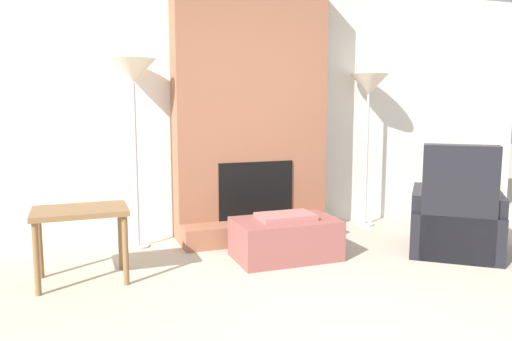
# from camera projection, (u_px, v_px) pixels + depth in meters

# --- Properties ---
(ground_plane) EXTENTS (24.00, 24.00, 0.00)m
(ground_plane) POSITION_uv_depth(u_px,v_px,m) (393.00, 337.00, 2.92)
(ground_plane) COLOR #B2A893
(wall_back) EXTENTS (7.32, 0.06, 2.60)m
(wall_back) POSITION_uv_depth(u_px,v_px,m) (245.00, 109.00, 5.22)
(wall_back) COLOR silver
(wall_back) RESTS_ON ground_plane
(fireplace) EXTENTS (1.57, 0.60, 2.60)m
(fireplace) POSITION_uv_depth(u_px,v_px,m) (251.00, 117.00, 5.04)
(fireplace) COLOR #935B42
(fireplace) RESTS_ON ground_plane
(ottoman) EXTENTS (0.89, 0.55, 0.40)m
(ottoman) POSITION_uv_depth(u_px,v_px,m) (285.00, 238.00, 4.38)
(ottoman) COLOR #8C4C47
(ottoman) RESTS_ON ground_plane
(armchair) EXTENTS (1.14, 1.16, 1.01)m
(armchair) POSITION_uv_depth(u_px,v_px,m) (456.00, 221.00, 4.52)
(armchair) COLOR black
(armchair) RESTS_ON ground_plane
(side_table) EXTENTS (0.69, 0.46, 0.57)m
(side_table) POSITION_uv_depth(u_px,v_px,m) (80.00, 220.00, 3.77)
(side_table) COLOR brown
(side_table) RESTS_ON ground_plane
(floor_lamp_left) EXTENTS (0.42, 0.42, 1.76)m
(floor_lamp_left) POSITION_uv_depth(u_px,v_px,m) (133.00, 77.00, 4.53)
(floor_lamp_left) COLOR #ADADB2
(floor_lamp_left) RESTS_ON ground_plane
(floor_lamp_right) EXTENTS (0.42, 0.42, 1.67)m
(floor_lamp_right) POSITION_uv_depth(u_px,v_px,m) (369.00, 89.00, 5.39)
(floor_lamp_right) COLOR #ADADB2
(floor_lamp_right) RESTS_ON ground_plane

